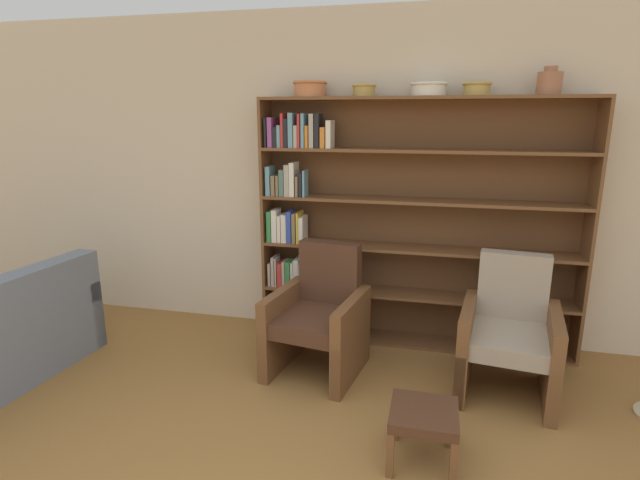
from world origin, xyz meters
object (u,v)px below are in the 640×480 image
vase_tall (549,83)px  footstool (424,419)px  bookshelf (386,226)px  bowl_sage (477,88)px  armchair_leather (319,318)px  armchair_cushioned (509,336)px  bowl_stoneware (429,88)px  bowl_slate (310,88)px  bowl_copper (364,89)px

vase_tall → footstool: 2.53m
bookshelf → vase_tall: (1.14, -0.02, 1.12)m
bowl_sage → armchair_leather: bowl_sage is taller
bowl_sage → armchair_cushioned: (0.30, -0.62, -1.69)m
bowl_stoneware → bowl_slate: bearing=180.0°
bowl_copper → bowl_stoneware: bowl_stoneware is taller
bowl_stoneware → armchair_leather: bearing=-139.0°
bookshelf → bowl_copper: bowl_copper is taller
bowl_stoneware → vase_tall: bearing=0.0°
bowl_copper → vase_tall: (1.35, 0.00, 0.03)m
bowl_slate → footstool: size_ratio=0.76×
bookshelf → armchair_cushioned: bearing=-34.2°
bookshelf → bowl_stoneware: size_ratio=9.18×
bowl_stoneware → footstool: 2.39m
bowl_stoneware → bowl_sage: (0.35, 0.00, -0.00)m
bookshelf → bowl_sage: bearing=-1.9°
bookshelf → bowl_slate: bowl_slate is taller
bowl_slate → vase_tall: vase_tall is taller
bowl_copper → footstool: size_ratio=0.52×
bowl_slate → bowl_stoneware: bowl_slate is taller
bowl_stoneware → armchair_leather: 1.94m
bowl_stoneware → armchair_leather: (-0.71, -0.62, -1.69)m
bowl_sage → vase_tall: bearing=0.0°
bowl_slate → armchair_leather: (0.22, -0.62, -1.70)m
vase_tall → armchair_leather: vase_tall is taller
vase_tall → armchair_cushioned: size_ratio=0.21×
bowl_slate → footstool: (1.04, -1.53, -1.85)m
bowl_slate → bowl_copper: bowl_slate is taller
bowl_slate → bowl_sage: bowl_slate is taller
bowl_stoneware → footstool: (0.10, -1.53, -1.83)m
bookshelf → bowl_stoneware: (0.29, -0.02, 1.09)m
bowl_stoneware → vase_tall: size_ratio=1.42×
bookshelf → bowl_slate: size_ratio=9.22×
vase_tall → armchair_leather: size_ratio=0.21×
bowl_sage → bowl_slate: bearing=180.0°
bookshelf → footstool: (0.39, -1.55, -0.74)m
bowl_copper → footstool: bowl_copper is taller
bookshelf → bowl_sage: size_ratio=11.98×
bowl_copper → armchair_cushioned: bearing=-28.3°
armchair_leather → bowl_sage: bearing=-140.5°
bowl_copper → bowl_sage: 0.85m
vase_tall → footstool: (-0.75, -1.53, -1.86)m
bowl_slate → bowl_sage: 1.28m
bookshelf → armchair_leather: 0.97m
bowl_stoneware → armchair_cushioned: size_ratio=0.30×
footstool → bookshelf: bearing=104.1°
bowl_slate → armchair_leather: size_ratio=0.29×
bowl_sage → armchair_cushioned: bowl_sage is taller
bowl_stoneware → bowl_sage: size_ratio=1.30×
vase_tall → armchair_cushioned: 1.84m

